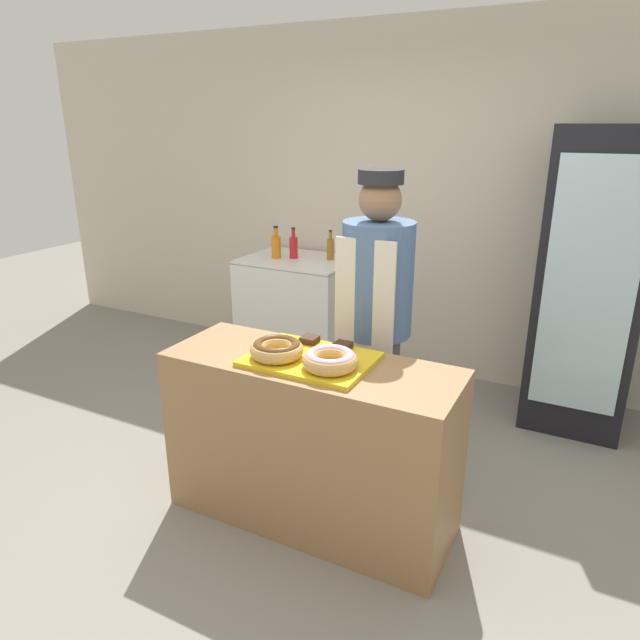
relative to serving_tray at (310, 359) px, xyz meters
The scene contains 14 objects.
ground_plane 0.90m from the serving_tray, ahead, with size 14.00×14.00×0.00m, color gray.
wall_back 2.18m from the serving_tray, 90.00° to the left, with size 8.00×0.06×2.70m.
display_counter 0.45m from the serving_tray, ahead, with size 1.45×0.53×0.88m.
serving_tray is the anchor object (origin of this frame).
donut_chocolate_glaze 0.17m from the serving_tray, 152.17° to the right, with size 0.26×0.26×0.08m.
donut_light_glaze 0.17m from the serving_tray, 27.83° to the right, with size 0.26×0.26×0.08m.
brownie_back_left 0.19m from the serving_tray, 119.50° to the left, with size 0.08×0.08×0.03m.
brownie_back_right 0.19m from the serving_tray, 60.50° to the left, with size 0.08×0.08×0.03m.
baker_person 0.61m from the serving_tray, 81.58° to the left, with size 0.39×0.39×1.74m.
beverage_fridge 2.06m from the serving_tray, 57.10° to the left, with size 0.62×0.60×1.96m.
chest_freezer 2.07m from the serving_tray, 121.01° to the left, with size 0.88×0.67×0.92m.
bottle_red 2.05m from the serving_tray, 121.99° to the left, with size 0.07×0.07×0.25m.
bottle_orange 2.07m from the serving_tray, 125.92° to the left, with size 0.08×0.08×0.26m.
bottle_amber 2.00m from the serving_tray, 113.56° to the left, with size 0.06×0.06×0.24m.
Camera 1 is at (1.19, -2.21, 1.97)m, focal length 32.00 mm.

